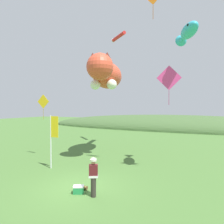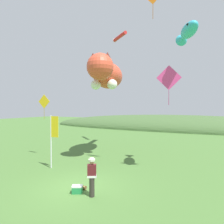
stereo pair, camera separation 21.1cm
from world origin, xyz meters
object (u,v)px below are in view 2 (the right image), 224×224
Objects in this scene: festival_banner_pole at (53,134)px; kite_diamond_pink at (169,78)px; picnic_cooler at (77,189)px; kite_spool at (84,188)px; kite_fish_windsock at (188,32)px; kite_giant_cat at (107,75)px; festival_attendant at (92,176)px; kite_tube_streamer at (120,37)px; kite_diamond_gold at (44,102)px.

festival_banner_pole is 8.29m from kite_diamond_pink.
picnic_cooler is 4.98m from festival_banner_pole.
festival_banner_pole is (-3.75, 2.48, 2.13)m from picnic_cooler.
kite_spool is 0.07× the size of kite_fish_windsock.
kite_fish_windsock reaches higher than kite_giant_cat.
kite_spool is at bearing -128.29° from kite_diamond_pink.
festival_attendant is at bearing -124.98° from kite_fish_windsock.
festival_attendant is at bearing -118.92° from kite_diamond_pink.
kite_spool is 0.09× the size of kite_tube_streamer.
festival_attendant is 0.74× the size of kite_diamond_pink.
kite_giant_cat is at bearing -78.81° from kite_tube_streamer.
kite_tube_streamer is at bearing 130.85° from kite_diamond_pink.
kite_diamond_gold is (-6.73, 4.17, 4.44)m from kite_spool.
kite_tube_streamer reaches higher than kite_fish_windsock.
picnic_cooler is 10.13m from kite_giant_cat.
festival_attendant is at bearing -28.66° from festival_banner_pole.
kite_diamond_pink is (2.59, 4.68, 4.91)m from festival_attendant.
kite_giant_cat is (-3.03, 7.33, 5.88)m from festival_attendant.
festival_banner_pole is 1.52× the size of kite_tube_streamer.
festival_banner_pole is at bearing -163.03° from kite_diamond_pink.
kite_spool is 0.10× the size of kite_diamond_gold.
festival_attendant is 1.13m from picnic_cooler.
kite_fish_windsock reaches higher than kite_diamond_gold.
festival_banner_pole is 4.23m from kite_diamond_gold.
kite_diamond_gold reaches higher than festival_banner_pole.
kite_tube_streamer is at bearing 108.06° from festival_attendant.
picnic_cooler is at bearing 179.03° from festival_attendant.
kite_giant_cat reaches higher than kite_spool.
kite_tube_streamer reaches higher than festival_attendant.
festival_attendant is 1.22m from kite_spool.
kite_diamond_gold is at bearing 148.20° from kite_spool.
kite_tube_streamer reaches higher than kite_diamond_pink.
festival_attendant is 3.03× the size of picnic_cooler.
festival_banner_pole reaches higher than festival_attendant.
kite_diamond_gold is at bearing -179.83° from kite_diamond_pink.
kite_fish_windsock is (6.62, -2.21, 1.76)m from kite_giant_cat.
kite_tube_streamer is (-3.29, 11.84, 11.67)m from kite_spool.
kite_tube_streamer is 0.97× the size of kite_diamond_pink.
kite_fish_windsock is at bearing -43.43° from kite_tube_streamer.
kite_giant_cat is at bearing 154.75° from kite_diamond_pink.
festival_attendant is at bearing -0.97° from picnic_cooler.
picnic_cooler is 0.20× the size of kite_fish_windsock.
festival_banner_pole is 1.48× the size of kite_diamond_pink.
kite_spool is at bearing -27.67° from festival_banner_pole.
kite_fish_windsock is at bearing 17.84° from festival_banner_pole.
kite_giant_cat is at bearing 161.54° from kite_fish_windsock.
picnic_cooler is at bearing -101.43° from kite_spool.
kite_diamond_pink reaches higher than festival_banner_pole.
kite_tube_streamer is (-4.02, 12.32, 10.82)m from festival_attendant.
kite_tube_streamer is at bearing 105.53° from kite_spool.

